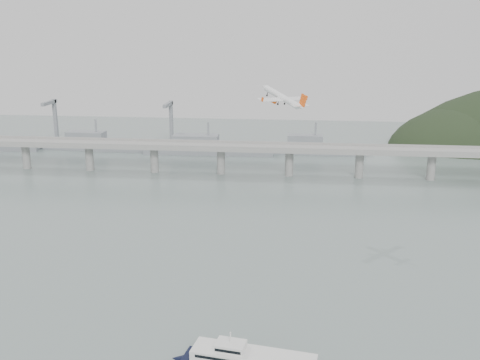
# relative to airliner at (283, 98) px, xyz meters

# --- Properties ---
(ground) EXTENTS (900.00, 900.00, 0.00)m
(ground) POSITION_rel_airliner_xyz_m (-18.05, -88.55, -70.49)
(ground) COLOR slate
(ground) RESTS_ON ground
(bridge) EXTENTS (800.00, 22.00, 23.90)m
(bridge) POSITION_rel_airliner_xyz_m (-19.20, 111.45, -52.84)
(bridge) COLOR gray
(bridge) RESTS_ON ground
(distant_fleet) EXTENTS (453.00, 60.90, 40.00)m
(distant_fleet) POSITION_rel_airliner_xyz_m (-173.41, 176.53, -64.27)
(distant_fleet) COLOR gray
(distant_fleet) RESTS_ON ground
(airliner) EXTENTS (26.48, 27.05, 11.90)m
(airliner) POSITION_rel_airliner_xyz_m (0.00, 0.00, 0.00)
(airliner) COLOR white
(airliner) RESTS_ON ground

